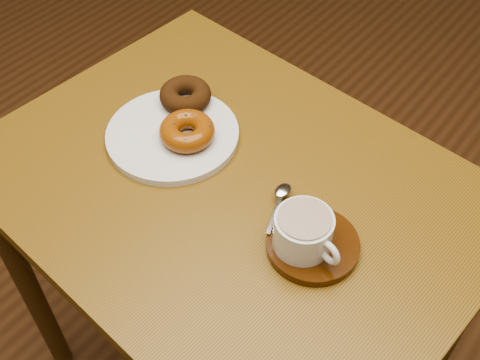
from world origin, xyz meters
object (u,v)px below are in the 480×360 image
Objects in this scene: cafe_table at (232,228)px; coffee_cup at (304,231)px; saucer at (313,245)px; donut_plate at (173,135)px.

cafe_table is 0.25m from coffee_cup.
saucer is 0.04m from coffee_cup.
cafe_table is at bearing 171.70° from saucer.
coffee_cup is at bearing -129.05° from saucer.
donut_plate and saucer have the same top height.
donut_plate is at bearing -179.02° from coffee_cup.
coffee_cup is (0.17, -0.04, 0.18)m from cafe_table.
saucer is (0.34, -0.05, 0.00)m from donut_plate.
cafe_table is 7.63× the size of coffee_cup.
donut_plate is 2.03× the size of coffee_cup.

